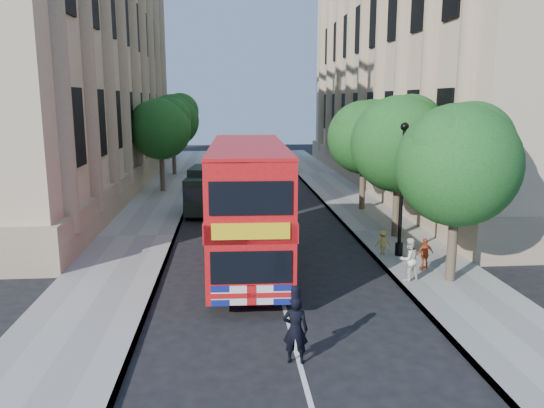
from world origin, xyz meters
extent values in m
plane|color=black|center=(0.00, 0.00, 0.00)|extent=(120.00, 120.00, 0.00)
cube|color=gray|center=(5.75, 10.00, 0.06)|extent=(3.50, 80.00, 0.12)
cube|color=gray|center=(-5.75, 10.00, 0.06)|extent=(3.50, 80.00, 0.12)
cube|color=tan|center=(13.80, 24.00, 9.00)|extent=(12.00, 38.00, 18.00)
cube|color=tan|center=(-13.80, 24.00, 9.00)|extent=(12.00, 38.00, 18.00)
cylinder|color=#473828|center=(5.80, 3.00, 1.43)|extent=(0.32, 0.32, 2.86)
sphere|color=#194C1B|center=(5.80, 3.00, 4.03)|extent=(4.00, 4.00, 4.00)
sphere|color=#194C1B|center=(6.40, 3.40, 4.68)|extent=(2.80, 2.80, 2.80)
sphere|color=#194C1B|center=(5.30, 2.70, 4.55)|extent=(2.60, 2.60, 2.60)
cylinder|color=#473828|center=(5.80, 9.00, 1.50)|extent=(0.32, 0.32, 2.99)
sphere|color=#194C1B|center=(5.80, 9.00, 4.22)|extent=(4.20, 4.20, 4.20)
sphere|color=#194C1B|center=(6.40, 9.40, 4.90)|extent=(2.94, 2.94, 2.94)
sphere|color=#194C1B|center=(5.30, 8.70, 4.76)|extent=(2.73, 2.73, 2.73)
cylinder|color=#473828|center=(5.80, 15.00, 1.45)|extent=(0.32, 0.32, 2.90)
sphere|color=#194C1B|center=(5.80, 15.00, 4.09)|extent=(4.00, 4.00, 4.00)
sphere|color=#194C1B|center=(6.40, 15.40, 4.75)|extent=(2.80, 2.80, 2.80)
sphere|color=#194C1B|center=(5.30, 14.70, 4.62)|extent=(2.60, 2.60, 2.60)
cylinder|color=#473828|center=(-6.00, 22.00, 1.50)|extent=(0.32, 0.32, 2.99)
sphere|color=#194C1B|center=(-6.00, 22.00, 4.22)|extent=(4.00, 4.00, 4.00)
sphere|color=#194C1B|center=(-5.40, 22.40, 4.90)|extent=(2.80, 2.80, 2.80)
sphere|color=#194C1B|center=(-6.50, 21.70, 4.76)|extent=(2.60, 2.60, 2.60)
cylinder|color=#473828|center=(-6.00, 30.00, 1.58)|extent=(0.32, 0.32, 3.17)
sphere|color=#194C1B|center=(-6.00, 30.00, 4.46)|extent=(4.20, 4.20, 4.20)
sphere|color=#194C1B|center=(-5.40, 30.40, 5.18)|extent=(2.94, 2.94, 2.94)
sphere|color=#194C1B|center=(-6.50, 29.70, 5.04)|extent=(2.73, 2.73, 2.73)
cylinder|color=black|center=(5.00, 6.00, 0.37)|extent=(0.30, 0.30, 0.50)
cylinder|color=black|center=(5.00, 6.00, 2.62)|extent=(0.14, 0.14, 5.00)
sphere|color=black|center=(5.00, 6.00, 5.12)|extent=(0.32, 0.32, 0.32)
cube|color=red|center=(-0.91, 5.32, 2.47)|extent=(2.77, 9.74, 4.03)
cube|color=black|center=(-0.91, 5.32, 1.58)|extent=(2.82, 9.13, 0.92)
cube|color=black|center=(-0.91, 5.32, 3.52)|extent=(2.82, 9.13, 0.92)
cube|color=yellow|center=(-1.02, 0.48, 2.60)|extent=(2.14, 0.13, 0.46)
cylinder|color=black|center=(-2.14, 1.93, 0.51)|extent=(0.31, 1.03, 1.02)
cylinder|color=black|center=(0.17, 1.88, 0.51)|extent=(0.31, 1.03, 1.02)
cylinder|color=black|center=(-1.99, 8.56, 0.51)|extent=(0.31, 1.03, 1.02)
cylinder|color=black|center=(0.32, 8.51, 0.51)|extent=(0.31, 1.03, 1.02)
cube|color=black|center=(-2.94, 13.58, 1.20)|extent=(1.93, 1.78, 1.87)
cube|color=black|center=(-3.02, 12.83, 1.43)|extent=(1.61, 0.26, 0.62)
cube|color=black|center=(-2.75, 15.53, 1.38)|extent=(2.06, 3.02, 2.23)
cube|color=black|center=(-2.80, 15.00, 0.31)|extent=(2.03, 4.42, 0.22)
cylinder|color=black|center=(-3.75, 13.58, 0.36)|extent=(0.27, 0.73, 0.71)
cylinder|color=black|center=(-2.15, 13.42, 0.36)|extent=(0.27, 0.73, 0.71)
cylinder|color=black|center=(-3.45, 16.50, 0.36)|extent=(0.27, 0.73, 0.71)
cylinder|color=black|center=(-1.86, 16.34, 0.36)|extent=(0.27, 0.73, 0.71)
imported|color=black|center=(-0.10, -2.00, 0.82)|extent=(0.67, 0.52, 1.65)
imported|color=white|center=(4.40, 3.14, 0.85)|extent=(0.85, 0.75, 1.46)
imported|color=#C44B22|center=(5.37, 4.25, 0.69)|extent=(0.71, 0.42, 1.14)
imported|color=gold|center=(4.40, 6.18, 0.60)|extent=(0.64, 0.38, 0.97)
camera|label=1|loc=(-1.60, -13.50, 6.11)|focal=35.00mm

